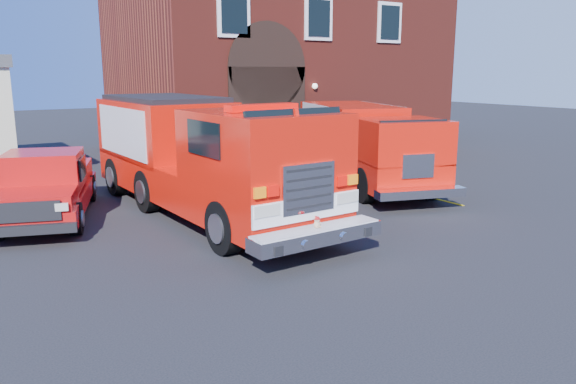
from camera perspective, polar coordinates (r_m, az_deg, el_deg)
ground at (r=13.37m, az=-2.77°, el=-4.53°), size 100.00×100.00×0.00m
parking_stripe_near at (r=18.07m, az=13.77°, el=-0.42°), size 0.12×3.00×0.01m
parking_stripe_mid at (r=20.20m, az=7.65°, el=1.15°), size 0.12×3.00×0.01m
parking_stripe_far at (r=22.54m, az=2.74°, el=2.40°), size 0.12×3.00×0.01m
fire_station at (r=29.42m, az=-1.15°, el=13.02°), size 15.20×10.20×8.45m
fire_engine at (r=15.32m, az=-8.77°, el=3.73°), size 3.23×10.28×3.13m
pickup_truck at (r=16.08m, az=-23.25°, el=0.51°), size 3.64×5.91×1.82m
secondary_truck at (r=19.53m, az=7.75°, el=5.04°), size 4.88×8.53×2.65m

